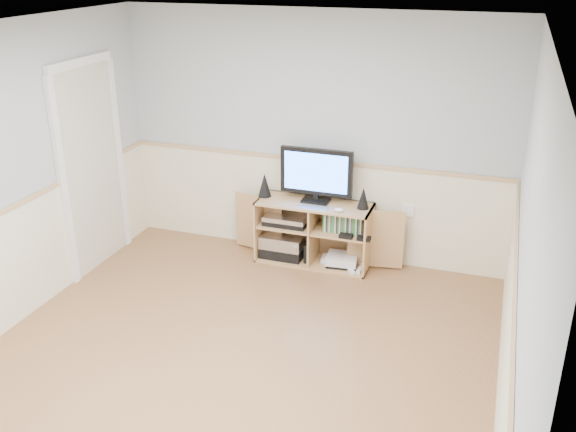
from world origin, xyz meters
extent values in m
cube|color=#AF764D|center=(0.00, 0.00, -0.01)|extent=(4.00, 4.50, 0.02)
cube|color=white|center=(0.00, 0.00, 2.51)|extent=(4.00, 4.50, 0.02)
cube|color=#ABB6BA|center=(2.01, 0.00, 1.25)|extent=(0.02, 4.50, 2.50)
cube|color=#ABB6BA|center=(0.00, 2.26, 1.25)|extent=(4.00, 0.02, 2.50)
cube|color=beige|center=(0.00, 2.24, 0.50)|extent=(4.00, 0.01, 1.00)
cube|color=tan|center=(0.00, 2.23, 1.02)|extent=(4.00, 0.02, 0.04)
cube|color=beige|center=(-1.98, 1.30, 1.00)|extent=(0.03, 0.82, 2.00)
cube|color=tan|center=(0.10, 2.00, 0.01)|extent=(1.16, 0.43, 0.02)
cube|color=tan|center=(0.10, 2.00, 0.64)|extent=(1.16, 0.43, 0.02)
cube|color=tan|center=(-0.47, 2.00, 0.33)|extent=(0.02, 0.43, 0.65)
cube|color=tan|center=(0.67, 2.00, 0.33)|extent=(0.02, 0.43, 0.65)
cube|color=tan|center=(0.10, 2.21, 0.33)|extent=(1.16, 0.02, 0.65)
cube|color=tan|center=(0.10, 2.00, 0.33)|extent=(0.02, 0.41, 0.61)
cube|color=tan|center=(-0.19, 2.00, 0.38)|extent=(0.55, 0.39, 0.02)
cube|color=tan|center=(0.39, 2.00, 0.38)|extent=(0.55, 0.39, 0.02)
cube|color=tan|center=(-0.53, 2.06, 0.33)|extent=(0.55, 0.11, 0.61)
cube|color=tan|center=(0.72, 2.06, 0.33)|extent=(0.55, 0.11, 0.61)
cube|color=black|center=(0.10, 2.05, 0.66)|extent=(0.27, 0.18, 0.02)
cube|color=black|center=(0.10, 2.05, 0.70)|extent=(0.05, 0.04, 0.06)
cube|color=black|center=(0.10, 2.05, 0.96)|extent=(0.73, 0.05, 0.47)
cube|color=#306EFF|center=(0.10, 2.02, 0.96)|extent=(0.65, 0.01, 0.38)
cone|color=black|center=(-0.44, 2.02, 0.77)|extent=(0.13, 0.13, 0.25)
cone|color=black|center=(0.59, 2.02, 0.76)|extent=(0.12, 0.12, 0.21)
cube|color=silver|center=(0.13, 1.86, 0.66)|extent=(0.28, 0.12, 0.01)
ellipsoid|color=white|center=(0.39, 1.86, 0.67)|extent=(0.11, 0.08, 0.04)
cube|color=black|center=(-0.23, 2.00, 0.07)|extent=(0.44, 0.33, 0.11)
cube|color=silver|center=(-0.23, 2.00, 0.20)|extent=(0.44, 0.33, 0.13)
cube|color=black|center=(-0.19, 2.00, 0.42)|extent=(0.44, 0.31, 0.05)
cube|color=silver|center=(-0.19, 2.00, 0.46)|extent=(0.44, 0.31, 0.05)
cube|color=black|center=(0.05, 1.95, 0.12)|extent=(0.04, 0.14, 0.20)
cube|color=white|center=(0.29, 2.03, 0.04)|extent=(0.23, 0.18, 0.05)
cube|color=black|center=(0.41, 1.98, 0.04)|extent=(0.32, 0.27, 0.03)
cube|color=white|center=(0.41, 1.98, 0.09)|extent=(0.34, 0.29, 0.08)
cube|color=white|center=(0.61, 1.90, 0.04)|extent=(0.04, 0.14, 0.03)
cube|color=white|center=(0.59, 2.06, 0.04)|extent=(0.09, 0.15, 0.03)
cube|color=#3F8C3F|center=(0.41, 1.98, 0.48)|extent=(0.39, 0.13, 0.19)
cube|color=white|center=(1.00, 2.23, 0.60)|extent=(0.12, 0.03, 0.12)
camera|label=1|loc=(1.79, -3.72, 3.00)|focal=40.00mm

